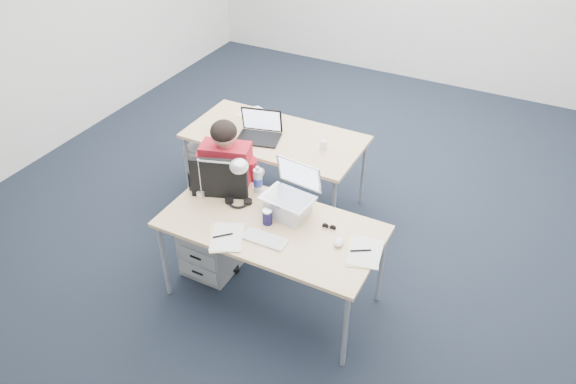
{
  "coord_description": "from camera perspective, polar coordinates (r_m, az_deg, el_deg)",
  "views": [
    {
      "loc": [
        1.79,
        -3.75,
        3.3
      ],
      "look_at": [
        0.24,
        -0.75,
        0.85
      ],
      "focal_mm": 35.0,
      "sensor_mm": 36.0,
      "label": 1
    }
  ],
  "objects": [
    {
      "name": "desk_lamp",
      "position": [
        4.18,
        -7.45,
        1.59
      ],
      "size": [
        0.41,
        0.16,
        0.46
      ],
      "primitive_type": null,
      "rotation": [
        0.0,
        0.0,
        0.04
      ],
      "color": "silver",
      "rests_on": "desk_near"
    },
    {
      "name": "book_stack",
      "position": [
        4.44,
        -7.14,
        1.11
      ],
      "size": [
        0.26,
        0.23,
        0.1
      ],
      "primitive_type": "cube",
      "rotation": [
        0.0,
        0.0,
        0.39
      ],
      "color": "silver",
      "rests_on": "desk_near"
    },
    {
      "name": "far_cup",
      "position": [
        4.88,
        3.62,
        4.76
      ],
      "size": [
        0.07,
        0.07,
        0.09
      ],
      "primitive_type": "cylinder",
      "rotation": [
        0.0,
        0.0,
        0.05
      ],
      "color": "white",
      "rests_on": "desk_far"
    },
    {
      "name": "far_papers",
      "position": [
        5.47,
        -3.66,
        7.94
      ],
      "size": [
        0.25,
        0.31,
        0.01
      ],
      "primitive_type": "cube",
      "rotation": [
        0.0,
        0.0,
        -0.3
      ],
      "color": "white",
      "rests_on": "desk_far"
    },
    {
      "name": "bear_figurine",
      "position": [
        4.21,
        -1.42,
        -0.36
      ],
      "size": [
        0.09,
        0.07,
        0.15
      ],
      "primitive_type": null,
      "rotation": [
        0.0,
        0.0,
        0.21
      ],
      "color": "#24661B",
      "rests_on": "desk_near"
    },
    {
      "name": "water_bottle",
      "position": [
        4.32,
        -3.08,
        1.32
      ],
      "size": [
        0.08,
        0.08,
        0.22
      ],
      "primitive_type": "cylinder",
      "rotation": [
        0.0,
        0.0,
        -0.11
      ],
      "color": "silver",
      "rests_on": "desk_near"
    },
    {
      "name": "computer_mouse",
      "position": [
        3.89,
        5.18,
        -5.09
      ],
      "size": [
        0.09,
        0.12,
        0.04
      ],
      "primitive_type": "ellipsoid",
      "rotation": [
        0.0,
        0.0,
        0.2
      ],
      "color": "white",
      "rests_on": "desk_near"
    },
    {
      "name": "dark_laptop",
      "position": [
        4.98,
        -3.06,
        6.69
      ],
      "size": [
        0.45,
        0.44,
        0.27
      ],
      "primitive_type": null,
      "rotation": [
        0.0,
        0.0,
        0.25
      ],
      "color": "black",
      "rests_on": "desk_far"
    },
    {
      "name": "sunglasses",
      "position": [
        4.02,
        4.19,
        -3.55
      ],
      "size": [
        0.11,
        0.06,
        0.02
      ],
      "primitive_type": null,
      "rotation": [
        0.0,
        0.0,
        0.12
      ],
      "color": "black",
      "rests_on": "desk_near"
    },
    {
      "name": "seated_person",
      "position": [
        4.7,
        -5.64,
        1.23
      ],
      "size": [
        0.51,
        0.74,
        1.25
      ],
      "rotation": [
        0.0,
        0.0,
        0.29
      ],
      "color": "#AD1827",
      "rests_on": "ground"
    },
    {
      "name": "room",
      "position": [
        4.45,
        1.78,
        15.09
      ],
      "size": [
        6.02,
        7.02,
        2.8
      ],
      "color": "silver",
      "rests_on": "ground"
    },
    {
      "name": "papers_right",
      "position": [
        3.85,
        7.67,
        -6.12
      ],
      "size": [
        0.28,
        0.35,
        0.01
      ],
      "primitive_type": "cube",
      "rotation": [
        0.0,
        0.0,
        0.24
      ],
      "color": "#F3E38C",
      "rests_on": "desk_near"
    },
    {
      "name": "cordless_phone",
      "position": [
        4.4,
        -9.8,
        1.0
      ],
      "size": [
        0.05,
        0.04,
        0.16
      ],
      "primitive_type": "cube",
      "rotation": [
        0.0,
        0.0,
        -0.34
      ],
      "color": "black",
      "rests_on": "desk_near"
    },
    {
      "name": "papers_left",
      "position": [
        3.96,
        -6.39,
        -4.62
      ],
      "size": [
        0.33,
        0.37,
        0.01
      ],
      "primitive_type": "cube",
      "rotation": [
        0.0,
        0.0,
        0.48
      ],
      "color": "#F3E38C",
      "rests_on": "desk_near"
    },
    {
      "name": "floor",
      "position": [
        5.3,
        1.44,
        -2.48
      ],
      "size": [
        7.0,
        7.0,
        0.0
      ],
      "primitive_type": "plane",
      "color": "black",
      "rests_on": "ground"
    },
    {
      "name": "drawer_pedestal_far",
      "position": [
        5.55,
        -7.18,
        2.69
      ],
      "size": [
        0.4,
        0.5,
        0.55
      ],
      "primitive_type": "cube",
      "color": "#929497",
      "rests_on": "ground"
    },
    {
      "name": "drawer_pedestal_near",
      "position": [
        4.66,
        -7.52,
        -4.78
      ],
      "size": [
        0.4,
        0.5,
        0.55
      ],
      "primitive_type": "cube",
      "color": "#929497",
      "rests_on": "ground"
    },
    {
      "name": "can_koozie",
      "position": [
        4.03,
        -2.1,
        -2.53
      ],
      "size": [
        0.07,
        0.07,
        0.12
      ],
      "primitive_type": "cylinder",
      "rotation": [
        0.0,
        0.0,
        0.01
      ],
      "color": "#1A1647",
      "rests_on": "desk_near"
    },
    {
      "name": "office_chair",
      "position": [
        4.77,
        -6.04,
        -3.22
      ],
      "size": [
        0.86,
        0.86,
        1.06
      ],
      "rotation": [
        0.0,
        0.0,
        0.37
      ],
      "color": "black",
      "rests_on": "ground"
    },
    {
      "name": "silver_laptop",
      "position": [
        4.04,
        -0.03,
        -0.05
      ],
      "size": [
        0.39,
        0.32,
        0.39
      ],
      "primitive_type": null,
      "rotation": [
        0.0,
        0.0,
        -0.11
      ],
      "color": "silver",
      "rests_on": "desk_near"
    },
    {
      "name": "wireless_keyboard",
      "position": [
        3.92,
        -2.37,
        -4.8
      ],
      "size": [
        0.32,
        0.13,
        0.02
      ],
      "primitive_type": "cube",
      "rotation": [
        0.0,
        0.0,
        0.01
      ],
      "color": "white",
      "rests_on": "desk_near"
    },
    {
      "name": "desk_far",
      "position": [
        5.13,
        -1.35,
        5.31
      ],
      "size": [
        1.6,
        0.8,
        0.73
      ],
      "color": "tan",
      "rests_on": "ground"
    },
    {
      "name": "headphones",
      "position": [
        4.26,
        -5.05,
        -0.93
      ],
      "size": [
        0.26,
        0.23,
        0.03
      ],
      "primitive_type": null,
      "rotation": [
        0.0,
        0.0,
        0.39
      ],
      "color": "black",
      "rests_on": "desk_near"
    },
    {
      "name": "desk_near",
      "position": [
        4.08,
        -1.72,
        -3.85
      ],
      "size": [
        1.6,
        0.8,
        0.73
      ],
      "color": "tan",
      "rests_on": "ground"
    }
  ]
}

